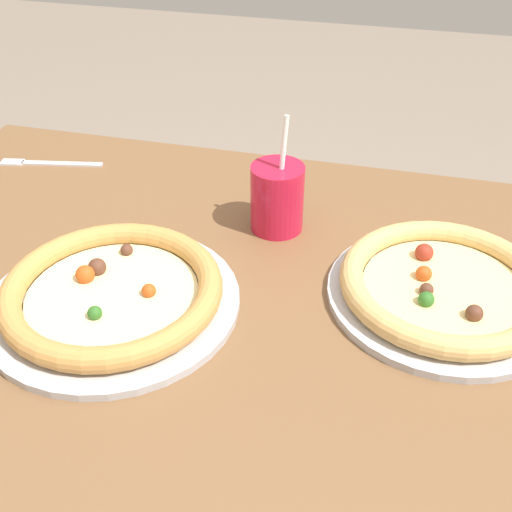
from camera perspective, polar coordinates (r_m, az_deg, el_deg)
The scene contains 5 objects.
dining_table at distance 1.01m, azimuth 0.07°, elevation -7.68°, with size 1.36×0.84×0.75m.
pizza_near at distance 0.92m, azimuth -12.73°, elevation -3.30°, with size 0.36×0.36×0.05m.
pizza_far at distance 0.95m, azimuth 16.49°, elevation -2.69°, with size 0.33×0.33×0.05m.
drink_cup_colored at distance 1.04m, azimuth 1.91°, elevation 5.26°, with size 0.09×0.09×0.20m.
fork at distance 1.33m, azimuth -18.28°, elevation 7.89°, with size 0.20×0.06×0.00m.
Camera 1 is at (0.18, -0.71, 1.34)m, focal length 44.67 mm.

